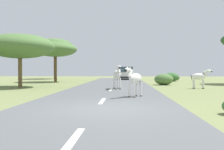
% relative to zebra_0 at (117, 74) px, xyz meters
% --- Properties ---
extents(ground_plane, '(90.00, 90.00, 0.00)m').
position_rel_zebra_0_xyz_m(ground_plane, '(-0.03, -8.68, -1.04)').
color(ground_plane, olive).
extents(road, '(6.00, 64.00, 0.05)m').
position_rel_zebra_0_xyz_m(road, '(-0.41, -8.68, -1.02)').
color(road, '#56595B').
rests_on(road, ground_plane).
extents(lane_markings, '(0.16, 56.00, 0.01)m').
position_rel_zebra_0_xyz_m(lane_markings, '(-0.41, -9.68, -0.99)').
color(lane_markings, silver).
rests_on(lane_markings, road).
extents(zebra_0, '(0.69, 1.74, 1.66)m').
position_rel_zebra_0_xyz_m(zebra_0, '(0.00, 0.00, 0.00)').
color(zebra_0, silver).
rests_on(zebra_0, road).
extents(zebra_1, '(1.02, 1.42, 1.48)m').
position_rel_zebra_0_xyz_m(zebra_1, '(0.99, -5.00, -0.11)').
color(zebra_1, silver).
rests_on(zebra_1, road).
extents(zebra_2, '(1.53, 0.43, 1.44)m').
position_rel_zebra_0_xyz_m(zebra_2, '(5.90, 1.27, -0.18)').
color(zebra_2, silver).
rests_on(zebra_2, ground_plane).
extents(car_0, '(2.14, 4.40, 1.74)m').
position_rel_zebra_0_xyz_m(car_0, '(0.77, 17.74, -0.19)').
color(car_0, white).
rests_on(car_0, road).
extents(tree_2, '(5.29, 5.29, 4.09)m').
position_rel_zebra_0_xyz_m(tree_2, '(-7.55, 1.83, 2.11)').
color(tree_2, brown).
rests_on(tree_2, ground_plane).
extents(tree_3, '(4.78, 4.78, 4.49)m').
position_rel_zebra_0_xyz_m(tree_3, '(-7.23, 10.51, 2.59)').
color(tree_3, brown).
rests_on(tree_3, ground_plane).
extents(tree_5, '(5.11, 5.11, 6.04)m').
position_rel_zebra_0_xyz_m(tree_5, '(-10.06, 20.31, 4.07)').
color(tree_5, brown).
rests_on(tree_5, ground_plane).
extents(bush_0, '(1.69, 1.52, 1.02)m').
position_rel_zebra_0_xyz_m(bush_0, '(4.01, 5.75, -0.53)').
color(bush_0, '#4C7038').
rests_on(bush_0, ground_plane).
extents(bush_1, '(1.08, 0.97, 0.65)m').
position_rel_zebra_0_xyz_m(bush_1, '(7.06, 16.08, -0.72)').
color(bush_1, '#425B2D').
rests_on(bush_1, ground_plane).
extents(bush_3, '(1.74, 1.56, 1.04)m').
position_rel_zebra_0_xyz_m(bush_3, '(5.98, 12.96, -0.52)').
color(bush_3, '#386633').
rests_on(bush_3, ground_plane).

